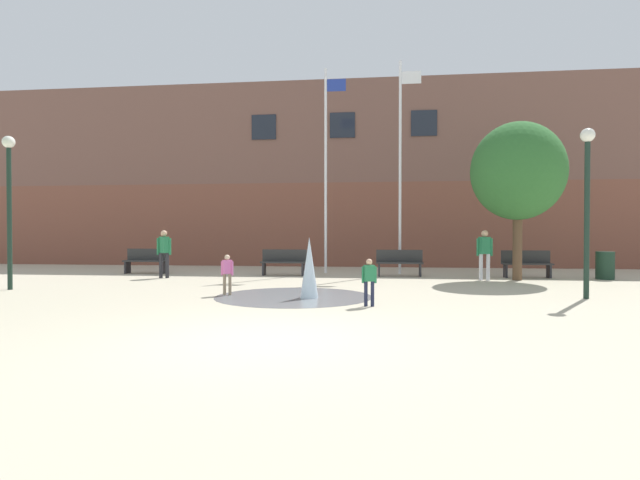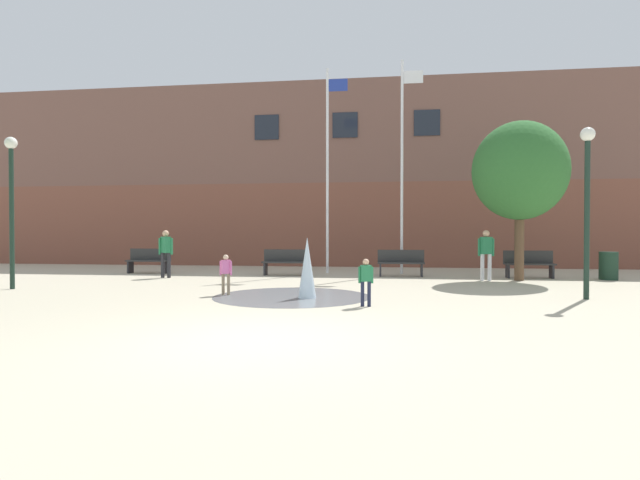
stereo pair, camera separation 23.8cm
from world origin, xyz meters
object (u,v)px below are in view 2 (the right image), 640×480
(teen_by_trashcan, at_px, (486,251))
(park_bench_center, at_px, (285,262))
(lamp_post_right_lane, at_px, (587,187))
(flagpole_right, at_px, (403,161))
(child_with_pink_shirt, at_px, (366,279))
(street_tree_near_building, at_px, (520,171))
(park_bench_under_left_flagpole, at_px, (149,260))
(trash_can, at_px, (608,266))
(child_running, at_px, (226,271))
(adult_in_red, at_px, (166,250))
(park_bench_near_trashcan, at_px, (401,262))
(lamp_post_left_lane, at_px, (11,190))
(park_bench_far_right, at_px, (529,264))
(flagpole_left, at_px, (328,165))

(teen_by_trashcan, bearing_deg, park_bench_center, 145.49)
(teen_by_trashcan, distance_m, lamp_post_right_lane, 4.69)
(park_bench_center, distance_m, lamp_post_right_lane, 9.86)
(flagpole_right, distance_m, lamp_post_right_lane, 7.67)
(park_bench_center, xyz_separation_m, flagpole_right, (4.14, 1.14, 3.65))
(teen_by_trashcan, height_order, lamp_post_right_lane, lamp_post_right_lane)
(child_with_pink_shirt, bearing_deg, street_tree_near_building, -145.86)
(park_bench_under_left_flagpole, distance_m, flagpole_right, 10.07)
(park_bench_center, relative_size, trash_can, 1.78)
(child_running, bearing_deg, park_bench_center, -129.72)
(adult_in_red, height_order, child_with_pink_shirt, adult_in_red)
(park_bench_center, bearing_deg, child_running, -93.28)
(teen_by_trashcan, relative_size, lamp_post_right_lane, 0.41)
(park_bench_near_trashcan, distance_m, lamp_post_left_lane, 11.92)
(park_bench_under_left_flagpole, xyz_separation_m, park_bench_far_right, (13.47, -0.08, 0.00))
(adult_in_red, distance_m, lamp_post_right_lane, 12.54)
(child_running, xyz_separation_m, teen_by_trashcan, (6.99, 4.52, 0.35))
(trash_can, distance_m, street_tree_near_building, 4.22)
(teen_by_trashcan, relative_size, street_tree_near_building, 0.32)
(flagpole_left, height_order, street_tree_near_building, flagpole_left)
(park_bench_near_trashcan, height_order, adult_in_red, adult_in_red)
(child_running, distance_m, flagpole_left, 7.76)
(lamp_post_left_lane, relative_size, trash_can, 4.54)
(trash_can, bearing_deg, lamp_post_left_lane, -163.95)
(teen_by_trashcan, xyz_separation_m, lamp_post_right_lane, (1.43, -4.16, 1.63))
(child_running, height_order, lamp_post_right_lane, lamp_post_right_lane)
(park_bench_center, relative_size, street_tree_near_building, 0.32)
(adult_in_red, xyz_separation_m, lamp_post_left_lane, (-2.65, -3.66, 1.72))
(teen_by_trashcan, relative_size, flagpole_right, 0.20)
(park_bench_near_trashcan, bearing_deg, trash_can, -3.22)
(park_bench_far_right, distance_m, trash_can, 2.37)
(park_bench_near_trashcan, xyz_separation_m, trash_can, (6.57, -0.37, -0.03))
(trash_can, bearing_deg, child_with_pink_shirt, -137.89)
(park_bench_near_trashcan, xyz_separation_m, flagpole_left, (-2.65, 1.02, 3.56))
(flagpole_right, bearing_deg, park_bench_under_left_flagpole, -174.01)
(flagpole_right, height_order, lamp_post_right_lane, flagpole_right)
(child_running, height_order, street_tree_near_building, street_tree_near_building)
(trash_can, bearing_deg, street_tree_near_building, -167.92)
(flagpole_left, distance_m, lamp_post_right_lane, 9.36)
(park_bench_under_left_flagpole, height_order, child_with_pink_shirt, child_with_pink_shirt)
(park_bench_near_trashcan, relative_size, street_tree_near_building, 0.32)
(park_bench_under_left_flagpole, relative_size, park_bench_center, 1.00)
(adult_in_red, xyz_separation_m, street_tree_near_building, (11.48, 0.62, 2.52))
(child_with_pink_shirt, xyz_separation_m, trash_can, (7.48, 6.76, -0.13))
(park_bench_center, bearing_deg, child_with_pink_shirt, -65.85)
(adult_in_red, xyz_separation_m, lamp_post_right_lane, (11.86, -3.74, 1.63))
(flagpole_left, xyz_separation_m, trash_can, (9.22, -1.39, -3.59))
(park_bench_under_left_flagpole, bearing_deg, lamp_post_left_lane, -102.97)
(flagpole_right, bearing_deg, child_with_pink_shirt, -96.94)
(flagpole_right, xyz_separation_m, lamp_post_right_lane, (3.96, -6.37, -1.57))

